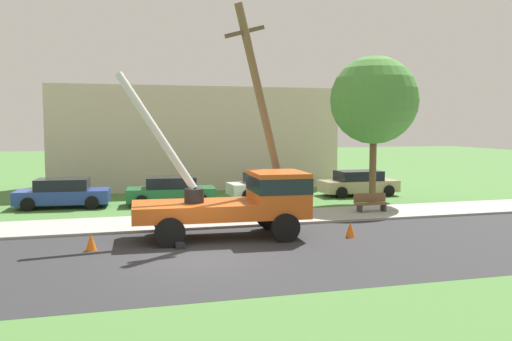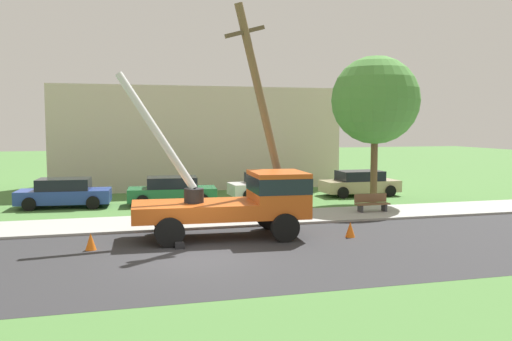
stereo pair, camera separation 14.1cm
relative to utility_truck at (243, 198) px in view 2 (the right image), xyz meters
The scene contains 14 objects.
ground_plane 9.71m from the utility_truck, 102.61° to the left, with size 120.00×120.00×0.00m, color #477538.
road_asphalt 3.64m from the utility_truck, 128.57° to the right, with size 80.00×8.52×0.01m, color #2B2B2D.
sidewalk_strip 4.15m from the utility_truck, 122.30° to the left, with size 80.00×3.37×0.10m, color #9E9E99.
utility_truck is the anchor object (origin of this frame).
leaning_utility_pole 3.78m from the utility_truck, 53.81° to the left, with size 3.15×1.36×8.73m.
traffic_cone_ahead 4.04m from the utility_truck, 17.13° to the right, with size 0.36×0.36×0.56m, color orange.
traffic_cone_behind 5.47m from the utility_truck, behind, with size 0.36×0.36×0.56m, color orange.
parked_sedan_blue 11.37m from the utility_truck, 127.14° to the left, with size 4.54×2.26×1.42m.
parked_sedan_green 8.70m from the utility_truck, 100.80° to the left, with size 4.54×2.27×1.42m.
parked_sedan_white 10.29m from the utility_truck, 68.13° to the left, with size 4.46×2.12×1.42m.
parked_sedan_tan 13.08m from the utility_truck, 45.46° to the left, with size 4.41×2.03×1.42m.
park_bench 7.73m from the utility_truck, 26.16° to the left, with size 1.60×0.45×0.90m.
roadside_tree_far 11.58m from the utility_truck, 37.49° to the left, with size 4.54×4.54×7.60m.
lowrise_building_backdrop 16.98m from the utility_truck, 87.06° to the left, with size 18.00×6.00×6.40m, color beige.
Camera 2 is at (-2.52, -16.28, 4.08)m, focal length 37.99 mm.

